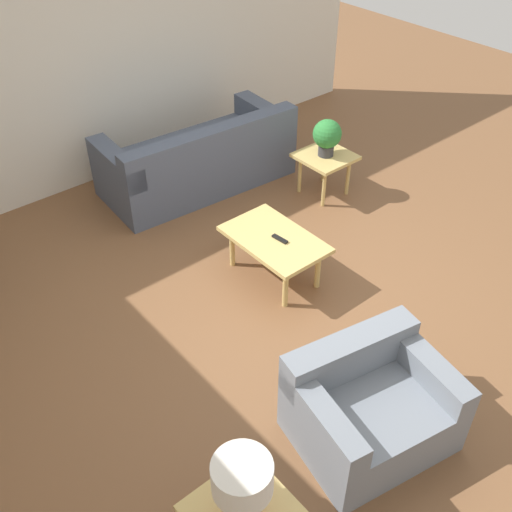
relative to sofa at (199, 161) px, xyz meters
name	(u,v)px	position (x,y,z in m)	size (l,w,h in m)	color
ground_plane	(290,308)	(-2.13, 0.59, -0.30)	(14.00, 14.00, 0.00)	brown
wall_right	(94,55)	(0.93, 0.59, 1.05)	(0.12, 7.20, 2.70)	silver
sofa	(199,161)	(0.00, 0.00, 0.00)	(1.08, 2.12, 0.81)	#4C566B
armchair	(369,406)	(-3.39, 1.04, -0.02)	(0.97, 1.13, 0.69)	slate
coffee_table	(274,242)	(-1.71, 0.41, 0.07)	(0.92, 0.58, 0.43)	tan
side_table_plant	(325,161)	(-1.00, -0.94, 0.09)	(0.54, 0.54, 0.47)	tan
potted_plant	(327,136)	(-1.00, -0.94, 0.39)	(0.30, 0.30, 0.40)	#333338
table_lamp	(242,481)	(-3.50, 2.21, 0.47)	(0.32, 0.32, 0.44)	red
remote_control	(280,239)	(-1.77, 0.40, 0.14)	(0.16, 0.06, 0.02)	black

